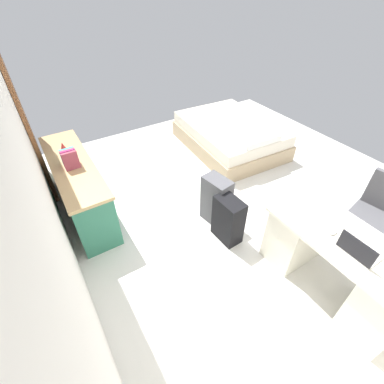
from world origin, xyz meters
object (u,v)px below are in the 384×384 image
Objects in this scene: office_chair at (373,219)px; figurine_small at (63,146)px; computer_mouse at (333,232)px; credenza at (79,187)px; bed at (230,135)px; suitcase_black at (228,220)px; laptop at (358,250)px; desk at (336,263)px; suitcase_spare_grey at (216,201)px.

figurine_small is at bearing 43.94° from office_chair.
office_chair is 8.55× the size of figurine_small.
computer_mouse is 3.30m from figurine_small.
figurine_small is at bearing 0.24° from credenza.
office_chair is 2.67m from bed.
office_chair is 0.47× the size of bed.
suitcase_black is 1.93× the size of laptop.
computer_mouse is (-0.96, -0.42, 0.44)m from suitcase_black.
suitcase_black is 2.32m from figurine_small.
laptop is 2.83× the size of figurine_small.
office_chair reaches higher than credenza.
office_chair is 0.52× the size of credenza.
desk is 0.39m from computer_mouse.
credenza is 0.91× the size of bed.
suitcase_spare_grey is at bearing -128.98° from credenza.
suitcase_black is at bearing 23.58° from computer_mouse.
credenza is (2.40, 2.67, -0.04)m from office_chair.
office_chair is 3.59m from credenza.
laptop is 0.27m from computer_mouse.
computer_mouse is at bearing 160.21° from bed.
office_chair is 9.40× the size of computer_mouse.
suitcase_spare_grey is at bearing 12.08° from laptop.
credenza is at bearing 36.01° from computer_mouse.
figurine_small is (0.10, 2.74, 0.58)m from bed.
suitcase_spare_grey is (0.32, -0.06, 0.03)m from suitcase_black.
figurine_small is at bearing 32.28° from computer_mouse.
desk is 1.20m from suitcase_black.
desk is at bearing 100.15° from office_chair.
bed is 1.94m from suitcase_spare_grey.
laptop is 3.50m from figurine_small.
office_chair is 1.79m from suitcase_spare_grey.
computer_mouse reaches higher than desk.
bed is at bearing -52.51° from suitcase_spare_grey.
credenza is 5.79× the size of laptop.
credenza reaches higher than bed.
desk is 14.43× the size of computer_mouse.
figurine_small is (2.78, 1.78, 0.07)m from computer_mouse.
office_chair is at bearing -144.02° from suitcase_spare_grey.
office_chair reaches higher than suitcase_black.
bed is (2.67, -0.07, -0.18)m from office_chair.
office_chair is 1.56× the size of suitcase_black.
office_chair reaches higher than computer_mouse.
credenza is at bearing 42.12° from suitcase_spare_grey.
computer_mouse is (-2.42, -1.77, 0.36)m from credenza.
office_chair is at bearing -89.46° from computer_mouse.
credenza is at bearing -179.76° from figurine_small.
suitcase_black is at bearing 54.24° from office_chair.
bed is 2.89m from computer_mouse.
laptop is at bearing -165.27° from suitcase_black.
credenza is 1.81m from suitcase_spare_grey.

